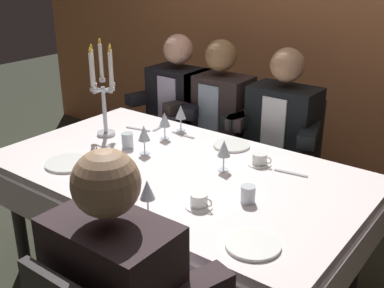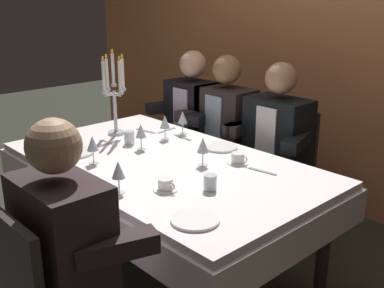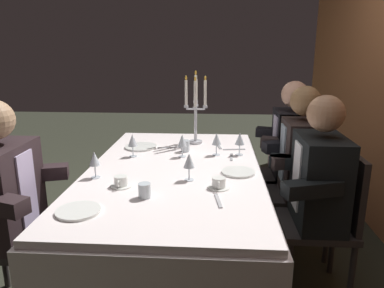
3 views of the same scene
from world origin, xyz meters
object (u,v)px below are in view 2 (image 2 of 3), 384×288
object	(u,v)px
wine_glass_1	(93,144)
wine_glass_5	(183,118)
seated_diner_2	(278,136)
seated_diner_0	(193,114)
seated_diner_3	(62,243)
dinner_plate_2	(221,147)
water_tumbler_0	(129,138)
wine_glass_3	(203,146)
coffee_cup_0	(166,185)
candelabra	(114,95)
wine_glass_0	(118,171)
seated_diner_1	(226,123)
dinner_plate_0	(74,152)
dinner_plate_1	(195,220)
coffee_cup_1	(238,159)
wine_glass_4	(141,132)
wine_glass_2	(165,123)
water_tumbler_1	(210,182)
dining_table	(164,179)

from	to	relation	value
wine_glass_1	wine_glass_5	distance (m)	0.76
wine_glass_5	seated_diner_2	bearing A→B (deg)	43.49
seated_diner_0	seated_diner_3	distance (m)	2.10
dinner_plate_2	water_tumbler_0	xyz separation A→B (m)	(-0.46, -0.37, 0.04)
wine_glass_3	wine_glass_5	xyz separation A→B (m)	(-0.53, 0.32, -0.00)
coffee_cup_0	wine_glass_3	bearing A→B (deg)	108.25
candelabra	wine_glass_0	xyz separation A→B (m)	(0.84, -0.55, -0.16)
candelabra	wine_glass_0	bearing A→B (deg)	-33.37
seated_diner_1	coffee_cup_0	bearing A→B (deg)	-59.90
wine_glass_3	dinner_plate_0	bearing A→B (deg)	-148.08
dinner_plate_1	wine_glass_5	distance (m)	1.29
dinner_plate_1	seated_diner_0	distance (m)	1.86
wine_glass_1	coffee_cup_0	bearing A→B (deg)	5.85
seated_diner_2	wine_glass_5	bearing A→B (deg)	-136.51
coffee_cup_0	coffee_cup_1	xyz separation A→B (m)	(-0.01, 0.55, 0.00)
coffee_cup_0	coffee_cup_1	distance (m)	0.55
dinner_plate_0	wine_glass_4	bearing A→B (deg)	57.41
dinner_plate_2	wine_glass_0	size ratio (longest dim) A/B	1.28
wine_glass_2	seated_diner_3	bearing A→B (deg)	-56.87
wine_glass_4	water_tumbler_1	world-z (taller)	wine_glass_4
dinner_plate_1	water_tumbler_1	bearing A→B (deg)	124.19
seated_diner_1	seated_diner_2	distance (m)	0.48
dining_table	water_tumbler_0	bearing A→B (deg)	174.12
wine_glass_5	wine_glass_3	bearing A→B (deg)	-31.40
wine_glass_5	seated_diner_0	size ratio (longest dim) A/B	0.13
dinner_plate_0	wine_glass_3	bearing A→B (deg)	31.92
wine_glass_3	water_tumbler_0	xyz separation A→B (m)	(-0.60, -0.07, -0.07)
dinner_plate_0	wine_glass_0	xyz separation A→B (m)	(0.68, -0.14, 0.11)
water_tumbler_0	wine_glass_0	bearing A→B (deg)	-39.42
wine_glass_4	dinner_plate_0	bearing A→B (deg)	-122.59
candelabra	wine_glass_0	distance (m)	1.02
seated_diner_2	wine_glass_2	bearing A→B (deg)	-126.96
dining_table	dinner_plate_1	xyz separation A→B (m)	(0.68, -0.38, 0.13)
dinner_plate_0	water_tumbler_1	distance (m)	0.98
wine_glass_3	water_tumbler_1	world-z (taller)	wine_glass_3
seated_diner_0	wine_glass_4	bearing A→B (deg)	-62.80
wine_glass_4	seated_diner_1	size ratio (longest dim) A/B	0.13
dinner_plate_2	wine_glass_1	distance (m)	0.80
wine_glass_5	dinner_plate_0	bearing A→B (deg)	-101.32
water_tumbler_0	water_tumbler_1	bearing A→B (deg)	-9.08
dinner_plate_2	wine_glass_0	distance (m)	0.87
coffee_cup_0	seated_diner_0	world-z (taller)	seated_diner_0
dining_table	dinner_plate_2	distance (m)	0.43
wine_glass_2	seated_diner_1	size ratio (longest dim) A/B	0.13
wine_glass_4	water_tumbler_0	distance (m)	0.15
wine_glass_0	seated_diner_2	xyz separation A→B (m)	(-0.05, 1.33, -0.12)
dinner_plate_2	seated_diner_3	distance (m)	1.35
wine_glass_1	wine_glass_5	bearing A→B (deg)	96.48
dinner_plate_1	coffee_cup_1	distance (m)	0.75
wine_glass_5	coffee_cup_1	distance (m)	0.67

